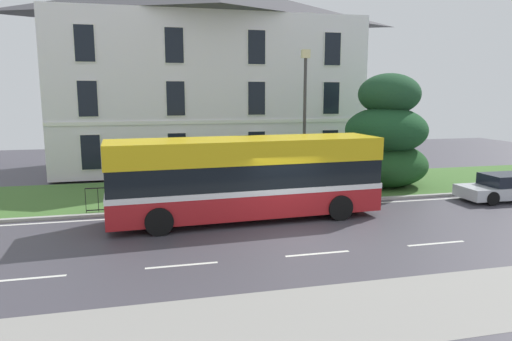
# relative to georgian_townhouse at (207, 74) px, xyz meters

# --- Properties ---
(ground_plane) EXTENTS (60.00, 56.00, 0.18)m
(ground_plane) POSITION_rel_georgian_townhouse_xyz_m (0.92, -14.01, -5.89)
(ground_plane) COLOR #403D46
(georgian_townhouse) EXTENTS (18.27, 8.18, 11.44)m
(georgian_townhouse) POSITION_rel_georgian_townhouse_xyz_m (0.00, 0.00, 0.00)
(georgian_townhouse) COLOR white
(georgian_townhouse) RESTS_ON ground_plane
(iron_verge_railing) EXTENTS (12.56, 0.04, 0.97)m
(iron_verge_railing) POSITION_rel_georgian_townhouse_xyz_m (0.00, -10.93, -5.26)
(iron_verge_railing) COLOR black
(iron_verge_railing) RESTS_ON ground_plane
(evergreen_tree) EXTENTS (4.45, 4.50, 5.68)m
(evergreen_tree) POSITION_rel_georgian_townhouse_xyz_m (7.74, -8.61, -3.43)
(evergreen_tree) COLOR #423328
(evergreen_tree) RESTS_ON ground_plane
(single_decker_bus) EXTENTS (10.25, 2.96, 3.06)m
(single_decker_bus) POSITION_rel_georgian_townhouse_xyz_m (-0.31, -12.87, -4.26)
(single_decker_bus) COLOR #AF1C20
(single_decker_bus) RESTS_ON ground_plane
(parked_hatchback_00) EXTENTS (4.33, 1.77, 1.17)m
(parked_hatchback_00) POSITION_rel_georgian_townhouse_xyz_m (11.76, -12.49, -5.30)
(parked_hatchback_00) COLOR silver
(parked_hatchback_00) RESTS_ON ground_plane
(street_lamp_post) EXTENTS (0.36, 0.24, 6.45)m
(street_lamp_post) POSITION_rel_georgian_townhouse_xyz_m (2.98, -10.00, -2.05)
(street_lamp_post) COLOR #333338
(street_lamp_post) RESTS_ON ground_plane
(litter_bin) EXTENTS (0.56, 0.56, 1.24)m
(litter_bin) POSITION_rel_georgian_townhouse_xyz_m (-0.99, -10.50, -5.13)
(litter_bin) COLOR black
(litter_bin) RESTS_ON ground_plane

